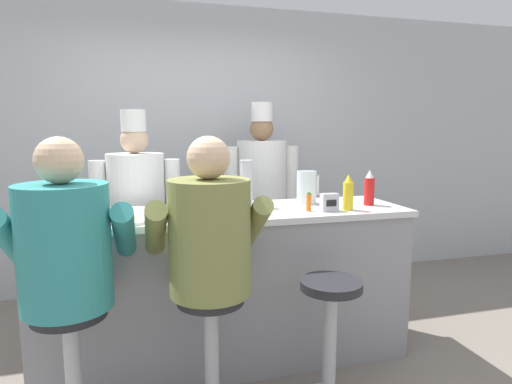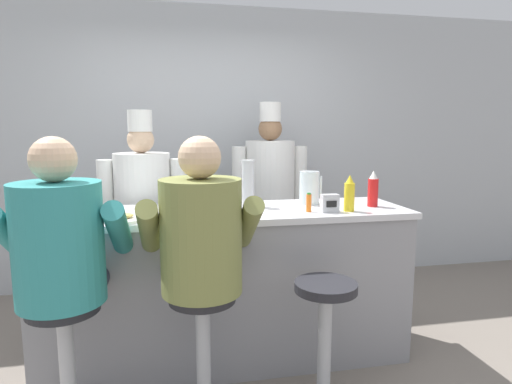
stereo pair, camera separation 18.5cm
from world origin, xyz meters
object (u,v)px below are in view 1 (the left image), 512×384
Objects in this scene: empty_stool_round at (330,322)px; cook_in_whites_far at (262,191)px; cup_stack_steel at (246,183)px; coffee_mug_tan at (71,214)px; napkin_dispenser_chrome at (329,202)px; water_pitcher_clear at (307,187)px; diner_seated_olive at (209,245)px; hot_sauce_bottle_orange at (309,202)px; ketchup_bottle_red at (369,189)px; cereal_bowl at (172,216)px; mustard_bottle_yellow at (348,193)px; breakfast_plate at (126,221)px; cook_in_whites_near at (137,211)px; diner_seated_teal at (67,255)px.

empty_stool_round is 0.40× the size of cook_in_whites_far.
cup_stack_steel is 1.07m from empty_stool_round.
napkin_dispenser_chrome is at bearing -2.76° from coffee_mug_tan.
water_pitcher_clear reaches higher than napkin_dispenser_chrome.
diner_seated_olive is 2.10× the size of empty_stool_round.
cup_stack_steel reaches higher than hot_sauce_bottle_orange.
napkin_dispenser_chrome is 0.16× the size of empty_stool_round.
napkin_dispenser_chrome is (-0.36, -0.13, -0.06)m from ketchup_bottle_red.
empty_stool_round is at bearing -20.24° from coffee_mug_tan.
ketchup_bottle_red is 1.06× the size of water_pitcher_clear.
cereal_bowl is (-0.96, -0.32, -0.09)m from water_pitcher_clear.
mustard_bottle_yellow is 1.39m from breakfast_plate.
cook_in_whites_near is (0.06, 0.84, -0.11)m from breakfast_plate.
diner_seated_olive is at bearing 0.00° from diner_seated_teal.
coffee_mug_tan is (-1.69, 0.07, -0.06)m from mustard_bottle_yellow.
ketchup_bottle_red reaches higher than water_pitcher_clear.
diner_seated_teal reaches higher than ketchup_bottle_red.
ketchup_bottle_red reaches higher than coffee_mug_tan.
breakfast_plate is 2.11× the size of napkin_dispenser_chrome.
cook_in_whites_far reaches higher than mustard_bottle_yellow.
cook_in_whites_far is at bearing 94.20° from water_pitcher_clear.
mustard_bottle_yellow is at bearing -31.37° from cook_in_whites_near.
empty_stool_round is 1.67m from cook_in_whites_near.
cook_in_whites_near reaches higher than diner_seated_teal.
cook_in_whites_far is (1.45, 1.15, -0.09)m from coffee_mug_tan.
coffee_mug_tan is (-0.55, 0.09, 0.03)m from cereal_bowl.
cook_in_whites_near is (-1.56, 0.69, -0.21)m from ketchup_bottle_red.
diner_seated_olive is (-0.85, -0.40, -0.12)m from napkin_dispenser_chrome.
cook_in_whites_far is (0.90, 1.24, -0.06)m from cereal_bowl.
cook_in_whites_near is (-0.73, 0.49, -0.25)m from cup_stack_steel.
diner_seated_teal is at bearing -104.38° from cook_in_whites_near.
diner_seated_teal is at bearing -143.10° from cereal_bowl.
water_pitcher_clear is 2.03× the size of napkin_dispenser_chrome.
breakfast_plate is 0.87m from cup_stack_steel.
cup_stack_steel is 0.99m from cook_in_whites_far.
breakfast_plate is at bearing -93.74° from cook_in_whites_near.
ketchup_bottle_red is 1.63m from breakfast_plate.
coffee_mug_tan is at bearing 177.62° from mustard_bottle_yellow.
cereal_bowl is at bearing -8.77° from coffee_mug_tan.
cook_in_whites_far is (-0.46, 1.09, -0.16)m from ketchup_bottle_red.
breakfast_plate is at bearing -177.27° from cereal_bowl.
diner_seated_teal and diner_seated_olive have the same top height.
cup_stack_steel reaches higher than breakfast_plate.
empty_stool_round is (1.33, -0.03, -0.48)m from diner_seated_teal.
coffee_mug_tan reaches higher than cereal_bowl.
diner_seated_olive is (-0.72, -0.43, -0.12)m from hot_sauce_bottle_orange.
diner_seated_teal is (-1.04, -0.72, -0.22)m from cup_stack_steel.
napkin_dispenser_chrome is at bearing 1.04° from breakfast_plate.
cereal_bowl is 1.15× the size of coffee_mug_tan.
hot_sauce_bottle_orange is 0.08× the size of diner_seated_teal.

